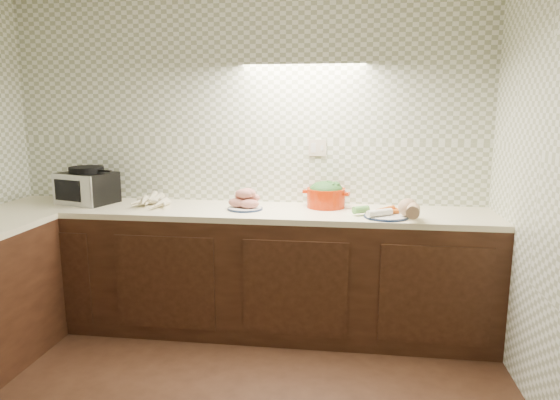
# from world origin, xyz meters

# --- Properties ---
(room) EXTENTS (3.60, 3.60, 2.60)m
(room) POSITION_xyz_m (0.00, 0.00, 1.63)
(room) COLOR black
(room) RESTS_ON ground
(counter) EXTENTS (3.60, 3.60, 0.90)m
(counter) POSITION_xyz_m (-0.68, 0.68, 0.45)
(counter) COLOR black
(counter) RESTS_ON ground
(toaster_oven) EXTENTS (0.46, 0.40, 0.28)m
(toaster_oven) POSITION_xyz_m (-1.17, 1.56, 1.03)
(toaster_oven) COLOR black
(toaster_oven) RESTS_ON counter
(parsnip_pile) EXTENTS (0.51, 0.42, 0.08)m
(parsnip_pile) POSITION_xyz_m (-0.59, 1.55, 0.93)
(parsnip_pile) COLOR beige
(parsnip_pile) RESTS_ON counter
(sweet_potato_plate) EXTENTS (0.26, 0.25, 0.15)m
(sweet_potato_plate) POSITION_xyz_m (0.06, 1.49, 0.96)
(sweet_potato_plate) COLOR #132140
(sweet_potato_plate) RESTS_ON counter
(onion_bowl) EXTENTS (0.16, 0.16, 0.12)m
(onion_bowl) POSITION_xyz_m (0.04, 1.62, 0.95)
(onion_bowl) COLOR black
(onion_bowl) RESTS_ON counter
(dutch_oven) EXTENTS (0.35, 0.34, 0.19)m
(dutch_oven) POSITION_xyz_m (0.63, 1.65, 0.99)
(dutch_oven) COLOR #B42202
(dutch_oven) RESTS_ON counter
(veg_plate) EXTENTS (0.46, 0.32, 0.14)m
(veg_plate) POSITION_xyz_m (1.10, 1.35, 0.95)
(veg_plate) COLOR #132140
(veg_plate) RESTS_ON counter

